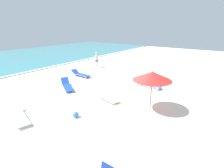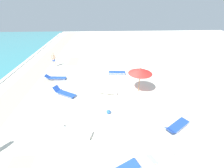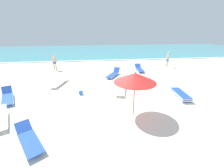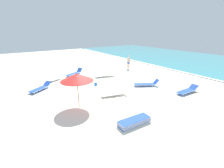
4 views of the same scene
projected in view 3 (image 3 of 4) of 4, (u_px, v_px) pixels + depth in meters
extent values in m
cube|color=silver|center=(114.00, 102.00, 9.30)|extent=(60.00, 60.00, 0.16)
cube|color=#B8AE96|center=(104.00, 65.00, 17.90)|extent=(57.00, 2.20, 0.00)
cube|color=#B8AE96|center=(38.00, 76.00, 13.87)|extent=(2.27, 1.21, 0.00)
cube|color=#B8AE96|center=(138.00, 69.00, 16.27)|extent=(1.61, 1.04, 0.00)
cube|color=#B8AE96|center=(190.00, 72.00, 15.30)|extent=(3.00, 1.37, 0.00)
cube|color=teal|center=(100.00, 51.00, 28.65)|extent=(60.00, 18.19, 0.06)
cube|color=white|center=(103.00, 60.00, 20.25)|extent=(56.00, 0.44, 0.01)
cylinder|color=#9E7547|center=(134.00, 97.00, 7.46)|extent=(0.06, 0.06, 2.03)
cone|color=red|center=(135.00, 78.00, 7.10)|extent=(2.05, 2.05, 0.46)
cylinder|color=#A4221E|center=(135.00, 82.00, 7.17)|extent=(1.99, 1.99, 0.01)
sphere|color=#9E7547|center=(135.00, 72.00, 7.00)|extent=(0.07, 0.07, 0.07)
cube|color=blue|center=(180.00, 96.00, 9.71)|extent=(0.71, 1.83, 0.03)
cube|color=silver|center=(180.00, 97.00, 9.72)|extent=(0.73, 1.87, 0.04)
cube|color=blue|center=(180.00, 95.00, 9.73)|extent=(0.71, 1.83, 0.03)
cube|color=silver|center=(180.00, 95.00, 9.74)|extent=(0.73, 1.87, 0.04)
cube|color=blue|center=(181.00, 94.00, 9.64)|extent=(0.71, 1.83, 0.03)
cube|color=silver|center=(180.00, 95.00, 9.65)|extent=(0.73, 1.87, 0.04)
cube|color=blue|center=(181.00, 93.00, 9.63)|extent=(0.71, 1.83, 0.03)
cube|color=silver|center=(181.00, 93.00, 9.65)|extent=(0.73, 1.87, 0.04)
cube|color=white|center=(58.00, 83.00, 11.70)|extent=(1.09, 1.97, 0.03)
cylinder|color=silver|center=(55.00, 83.00, 11.74)|extent=(0.54, 1.81, 0.03)
cylinder|color=silver|center=(62.00, 83.00, 11.65)|extent=(0.54, 1.81, 0.03)
cube|color=white|center=(65.00, 76.00, 12.68)|extent=(0.67, 0.56, 0.40)
cylinder|color=silver|center=(51.00, 87.00, 11.09)|extent=(0.03, 0.03, 0.16)
cylinder|color=silver|center=(57.00, 88.00, 11.02)|extent=(0.03, 0.03, 0.16)
cylinder|color=silver|center=(60.00, 81.00, 12.44)|extent=(0.03, 0.03, 0.16)
cylinder|color=silver|center=(66.00, 81.00, 12.37)|extent=(0.03, 0.03, 0.16)
cube|color=white|center=(0.00, 122.00, 6.90)|extent=(1.25, 1.72, 0.03)
cylinder|color=silver|center=(8.00, 120.00, 7.05)|extent=(0.74, 1.47, 0.03)
cube|color=white|center=(0.00, 109.00, 7.66)|extent=(0.73, 0.68, 0.32)
cylinder|color=silver|center=(7.00, 129.00, 6.56)|extent=(0.03, 0.03, 0.16)
cylinder|color=silver|center=(7.00, 116.00, 7.56)|extent=(0.03, 0.03, 0.16)
cube|color=blue|center=(140.00, 70.00, 15.35)|extent=(0.68, 1.68, 0.03)
cylinder|color=silver|center=(137.00, 70.00, 15.33)|extent=(0.12, 1.65, 0.03)
cylinder|color=silver|center=(143.00, 70.00, 15.37)|extent=(0.12, 1.65, 0.03)
cube|color=blue|center=(138.00, 66.00, 16.27)|extent=(0.60, 0.49, 0.35)
cylinder|color=silver|center=(139.00, 72.00, 14.77)|extent=(0.03, 0.03, 0.16)
cylinder|color=silver|center=(144.00, 72.00, 14.80)|extent=(0.03, 0.03, 0.16)
cylinder|color=silver|center=(136.00, 69.00, 15.97)|extent=(0.03, 0.03, 0.16)
cylinder|color=silver|center=(141.00, 69.00, 16.00)|extent=(0.03, 0.03, 0.16)
cube|color=white|center=(120.00, 91.00, 10.28)|extent=(1.00, 1.76, 0.03)
cylinder|color=silver|center=(116.00, 91.00, 10.31)|extent=(0.45, 1.62, 0.03)
cylinder|color=silver|center=(125.00, 91.00, 10.24)|extent=(0.45, 1.62, 0.03)
cube|color=white|center=(122.00, 83.00, 11.18)|extent=(0.67, 0.57, 0.37)
cylinder|color=silver|center=(116.00, 96.00, 9.74)|extent=(0.03, 0.03, 0.16)
cylinder|color=silver|center=(124.00, 96.00, 9.68)|extent=(0.03, 0.03, 0.16)
cylinder|color=silver|center=(118.00, 88.00, 10.94)|extent=(0.03, 0.03, 0.16)
cylinder|color=silver|center=(125.00, 89.00, 10.88)|extent=(0.03, 0.03, 0.16)
cube|color=blue|center=(112.00, 75.00, 13.64)|extent=(1.44, 1.87, 0.03)
cylinder|color=silver|center=(109.00, 75.00, 13.75)|extent=(0.95, 1.58, 0.03)
cylinder|color=silver|center=(115.00, 75.00, 13.53)|extent=(0.95, 1.58, 0.03)
cube|color=blue|center=(117.00, 70.00, 14.48)|extent=(0.68, 0.60, 0.45)
cylinder|color=silver|center=(106.00, 78.00, 13.16)|extent=(0.03, 0.03, 0.16)
cylinder|color=silver|center=(112.00, 79.00, 12.97)|extent=(0.03, 0.03, 0.16)
cylinder|color=silver|center=(113.00, 74.00, 14.37)|extent=(0.03, 0.03, 0.16)
cylinder|color=silver|center=(118.00, 74.00, 14.18)|extent=(0.03, 0.03, 0.16)
cube|color=blue|center=(31.00, 143.00, 5.65)|extent=(1.40, 1.67, 0.03)
cylinder|color=silver|center=(22.00, 147.00, 5.47)|extent=(0.93, 1.35, 0.03)
cylinder|color=silver|center=(39.00, 139.00, 5.84)|extent=(0.93, 1.35, 0.03)
cube|color=blue|center=(23.00, 127.00, 6.33)|extent=(0.74, 0.72, 0.33)
cylinder|color=silver|center=(28.00, 159.00, 5.09)|extent=(0.03, 0.03, 0.16)
cylinder|color=silver|center=(43.00, 151.00, 5.40)|extent=(0.03, 0.03, 0.16)
cylinder|color=silver|center=(20.00, 139.00, 5.97)|extent=(0.03, 0.03, 0.16)
cylinder|color=silver|center=(33.00, 134.00, 6.29)|extent=(0.03, 0.03, 0.16)
cube|color=blue|center=(7.00, 99.00, 9.10)|extent=(1.35, 1.93, 0.03)
cylinder|color=silver|center=(1.00, 100.00, 8.95)|extent=(0.84, 1.68, 0.03)
cylinder|color=silver|center=(13.00, 98.00, 9.25)|extent=(0.84, 1.68, 0.03)
cube|color=blue|center=(7.00, 90.00, 9.89)|extent=(0.68, 0.59, 0.44)
cylinder|color=silver|center=(2.00, 106.00, 8.44)|extent=(0.03, 0.03, 0.16)
cylinder|color=silver|center=(13.00, 104.00, 8.69)|extent=(0.03, 0.03, 0.16)
cylinder|color=silver|center=(3.00, 97.00, 9.57)|extent=(0.03, 0.03, 0.16)
cylinder|color=silver|center=(13.00, 95.00, 9.83)|extent=(0.03, 0.03, 0.16)
cylinder|color=beige|center=(54.00, 66.00, 15.61)|extent=(0.11, 0.11, 0.90)
cylinder|color=beige|center=(56.00, 66.00, 15.64)|extent=(0.11, 0.11, 0.90)
cube|color=#2D51B2|center=(55.00, 63.00, 15.49)|extent=(0.31, 0.19, 0.24)
cylinder|color=beige|center=(54.00, 59.00, 15.37)|extent=(0.27, 0.27, 0.55)
cylinder|color=beige|center=(52.00, 59.00, 15.34)|extent=(0.08, 0.08, 0.55)
cylinder|color=beige|center=(56.00, 59.00, 15.40)|extent=(0.08, 0.08, 0.55)
sphere|color=beige|center=(53.00, 55.00, 15.19)|extent=(0.21, 0.21, 0.21)
cylinder|color=beige|center=(168.00, 64.00, 16.73)|extent=(0.11, 0.11, 0.90)
cylinder|color=beige|center=(167.00, 63.00, 16.91)|extent=(0.11, 0.11, 0.90)
cube|color=#2D51B2|center=(168.00, 60.00, 16.69)|extent=(0.18, 0.30, 0.24)
cylinder|color=beige|center=(168.00, 57.00, 16.56)|extent=(0.27, 0.27, 0.55)
cylinder|color=beige|center=(169.00, 57.00, 16.39)|extent=(0.08, 0.08, 0.55)
cylinder|color=beige|center=(167.00, 57.00, 16.74)|extent=(0.08, 0.08, 0.55)
sphere|color=beige|center=(169.00, 52.00, 16.39)|extent=(0.21, 0.21, 0.21)
sphere|color=blue|center=(81.00, 93.00, 10.05)|extent=(0.31, 0.31, 0.31)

